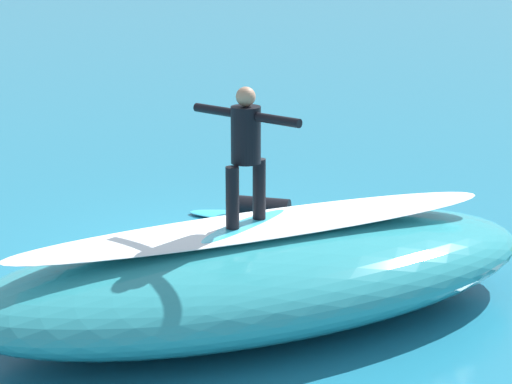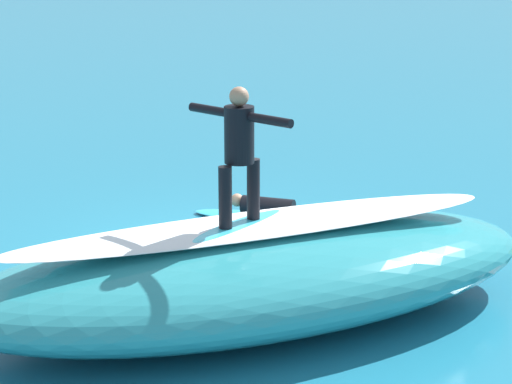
# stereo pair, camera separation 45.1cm
# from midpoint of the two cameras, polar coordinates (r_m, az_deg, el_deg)

# --- Properties ---
(ground_plane) EXTENTS (120.00, 120.00, 0.00)m
(ground_plane) POSITION_cam_midpoint_polar(r_m,az_deg,el_deg) (13.41, -1.63, -3.61)
(ground_plane) COLOR teal
(wave_crest) EXTENTS (7.16, 3.36, 1.10)m
(wave_crest) POSITION_cam_midpoint_polar(r_m,az_deg,el_deg) (11.02, 1.23, -4.90)
(wave_crest) COLOR teal
(wave_crest) RESTS_ON ground_plane
(wave_foam_lip) EXTENTS (5.99, 1.40, 0.08)m
(wave_foam_lip) POSITION_cam_midpoint_polar(r_m,az_deg,el_deg) (10.83, 1.25, -1.97)
(wave_foam_lip) COLOR white
(wave_foam_lip) RESTS_ON wave_crest
(surfboard_riding) EXTENTS (1.87, 1.08, 0.09)m
(surfboard_riding) POSITION_cam_midpoint_polar(r_m,az_deg,el_deg) (10.75, 0.22, -2.09)
(surfboard_riding) COLOR #33B2D1
(surfboard_riding) RESTS_ON wave_crest
(surfer_riding) EXTENTS (0.62, 1.40, 1.54)m
(surfer_riding) POSITION_cam_midpoint_polar(r_m,az_deg,el_deg) (10.50, 0.23, 2.81)
(surfer_riding) COLOR black
(surfer_riding) RESTS_ON surfboard_riding
(surfboard_paddling) EXTENTS (2.08, 2.13, 0.08)m
(surfboard_paddling) POSITION_cam_midpoint_polar(r_m,az_deg,el_deg) (14.80, 1.58, -1.57)
(surfboard_paddling) COLOR #33B2D1
(surfboard_paddling) RESTS_ON ground_plane
(surfer_paddling) EXTENTS (1.33, 1.36, 0.31)m
(surfer_paddling) POSITION_cam_midpoint_polar(r_m,az_deg,el_deg) (14.72, 2.07, -0.98)
(surfer_paddling) COLOR black
(surfer_paddling) RESTS_ON surfboard_paddling
(foam_patch_mid) EXTENTS (1.29, 1.32, 0.10)m
(foam_patch_mid) POSITION_cam_midpoint_polar(r_m,az_deg,el_deg) (13.58, 10.17, -3.38)
(foam_patch_mid) COLOR white
(foam_patch_mid) RESTS_ON ground_plane
(foam_patch_far) EXTENTS (0.71, 0.65, 0.13)m
(foam_patch_far) POSITION_cam_midpoint_polar(r_m,az_deg,el_deg) (12.03, -7.38, -5.70)
(foam_patch_far) COLOR white
(foam_patch_far) RESTS_ON ground_plane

